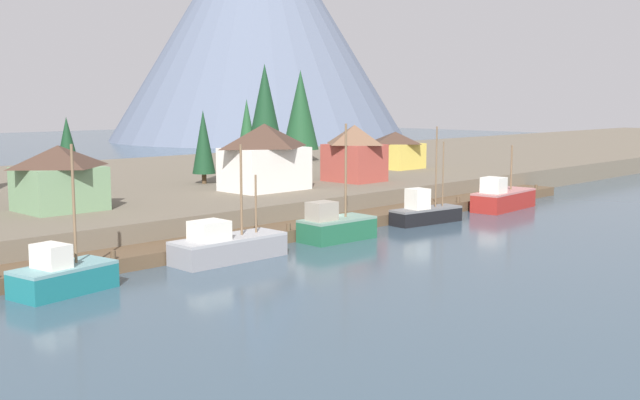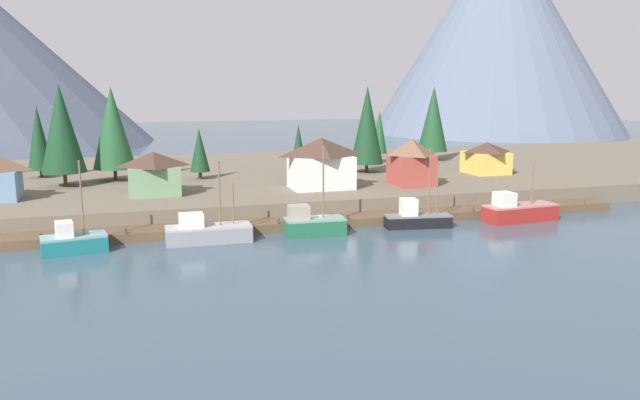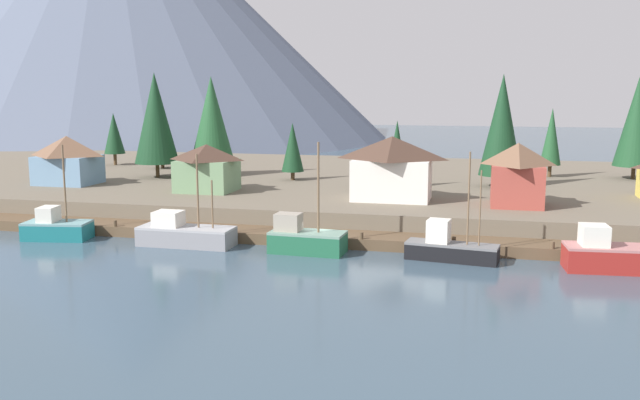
# 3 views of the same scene
# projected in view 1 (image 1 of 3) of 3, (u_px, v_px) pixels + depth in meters

# --- Properties ---
(ground_plane) EXTENTS (400.00, 400.00, 1.00)m
(ground_plane) POSITION_uv_depth(u_px,v_px,m) (186.00, 217.00, 79.44)
(ground_plane) COLOR #384C5B
(dock) EXTENTS (80.00, 4.00, 1.60)m
(dock) POSITION_uv_depth(u_px,v_px,m) (308.00, 228.00, 66.77)
(dock) COLOR brown
(dock) RESTS_ON ground_plane
(shoreline_bank) EXTENTS (400.00, 56.00, 2.50)m
(shoreline_bank) POSITION_uv_depth(u_px,v_px,m) (123.00, 191.00, 87.57)
(shoreline_bank) COLOR #665B4C
(shoreline_bank) RESTS_ON ground_plane
(mountain_central_peak) EXTENTS (85.03, 85.03, 69.02)m
(mountain_central_peak) POSITION_uv_depth(u_px,v_px,m) (258.00, 18.00, 219.56)
(mountain_central_peak) COLOR slate
(mountain_central_peak) RESTS_ON ground_plane
(fishing_boat_teal) EXTENTS (6.40, 3.87, 8.95)m
(fishing_boat_teal) POSITION_uv_depth(u_px,v_px,m) (62.00, 276.00, 46.32)
(fishing_boat_teal) COLOR #196B70
(fishing_boat_teal) RESTS_ON ground_plane
(fishing_boat_grey) EXTENTS (8.72, 3.16, 8.36)m
(fishing_boat_grey) POSITION_uv_depth(u_px,v_px,m) (227.00, 246.00, 55.67)
(fishing_boat_grey) COLOR gray
(fishing_boat_grey) RESTS_ON ground_plane
(fishing_boat_green) EXTENTS (6.58, 3.31, 9.62)m
(fishing_boat_green) POSITION_uv_depth(u_px,v_px,m) (335.00, 226.00, 63.63)
(fishing_boat_green) COLOR #1E5B3D
(fishing_boat_green) RESTS_ON ground_plane
(fishing_boat_black) EXTENTS (7.76, 3.25, 9.07)m
(fishing_boat_black) POSITION_uv_depth(u_px,v_px,m) (425.00, 212.00, 72.40)
(fishing_boat_black) COLOR black
(fishing_boat_black) RESTS_ON ground_plane
(fishing_boat_red) EXTENTS (9.18, 3.76, 6.73)m
(fishing_boat_red) POSITION_uv_depth(u_px,v_px,m) (503.00, 198.00, 81.43)
(fishing_boat_red) COLOR maroon
(fishing_boat_red) RESTS_ON ground_plane
(house_green) EXTENTS (6.51, 5.87, 5.38)m
(house_green) POSITION_uv_depth(u_px,v_px,m) (59.00, 177.00, 63.22)
(house_green) COLOR #6B8E66
(house_green) RESTS_ON shoreline_bank
(house_white) EXTENTS (8.40, 5.82, 6.69)m
(house_white) POSITION_uv_depth(u_px,v_px,m) (265.00, 156.00, 77.35)
(house_white) COLOR silver
(house_white) RESTS_ON shoreline_bank
(house_yellow) EXTENTS (5.93, 6.34, 4.85)m
(house_yellow) POSITION_uv_depth(u_px,v_px,m) (395.00, 150.00, 101.99)
(house_yellow) COLOR gold
(house_yellow) RESTS_ON shoreline_bank
(house_red) EXTENTS (5.27, 6.03, 6.29)m
(house_red) POSITION_uv_depth(u_px,v_px,m) (354.00, 152.00, 85.80)
(house_red) COLOR #9E4238
(house_red) RESTS_ON shoreline_bank
(conifer_mid_left) EXTENTS (2.50, 2.50, 7.97)m
(conifer_mid_left) POSITION_uv_depth(u_px,v_px,m) (203.00, 142.00, 83.18)
(conifer_mid_left) COLOR #4C3823
(conifer_mid_left) RESTS_ON shoreline_bank
(conifer_mid_right) EXTENTS (5.34, 5.34, 13.37)m
(conifer_mid_right) POSITION_uv_depth(u_px,v_px,m) (301.00, 110.00, 113.71)
(conifer_mid_right) COLOR #4C3823
(conifer_mid_right) RESTS_ON shoreline_bank
(conifer_back_right) EXTENTS (2.72, 2.72, 9.15)m
(conifer_back_right) POSITION_uv_depth(u_px,v_px,m) (247.00, 127.00, 106.65)
(conifer_back_right) COLOR #4C3823
(conifer_back_right) RESTS_ON shoreline_bank
(conifer_centre) EXTENTS (5.08, 5.08, 13.38)m
(conifer_centre) POSITION_uv_depth(u_px,v_px,m) (265.00, 113.00, 93.67)
(conifer_centre) COLOR #4C3823
(conifer_centre) RESTS_ON shoreline_bank
(conifer_far_right) EXTENTS (2.87, 2.87, 7.40)m
(conifer_far_right) POSITION_uv_depth(u_px,v_px,m) (67.00, 149.00, 76.04)
(conifer_far_right) COLOR #4C3823
(conifer_far_right) RESTS_ON shoreline_bank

